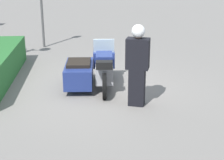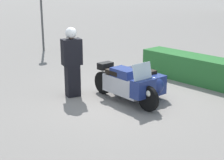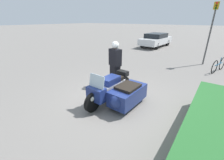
# 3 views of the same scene
# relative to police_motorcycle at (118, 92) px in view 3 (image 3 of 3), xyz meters

# --- Properties ---
(ground_plane) EXTENTS (160.00, 160.00, 0.00)m
(ground_plane) POSITION_rel_police_motorcycle_xyz_m (-0.25, -0.16, -0.46)
(ground_plane) COLOR slate
(police_motorcycle) EXTENTS (2.36, 1.37, 1.15)m
(police_motorcycle) POSITION_rel_police_motorcycle_xyz_m (0.00, 0.00, 0.00)
(police_motorcycle) COLOR black
(police_motorcycle) RESTS_ON ground
(officer_rider) EXTENTS (0.45, 0.58, 1.88)m
(officer_rider) POSITION_rel_police_motorcycle_xyz_m (-1.33, -1.05, 0.53)
(officer_rider) COLOR black
(officer_rider) RESTS_ON ground
(hedge_bush_curbside) EXTENTS (4.47, 0.83, 0.81)m
(hedge_bush_curbside) POSITION_rel_police_motorcycle_xyz_m (0.55, 2.57, -0.06)
(hedge_bush_curbside) COLOR #28662D
(hedge_bush_curbside) RESTS_ON ground
(traffic_light_far) EXTENTS (0.23, 0.26, 3.59)m
(traffic_light_far) POSITION_rel_police_motorcycle_xyz_m (-7.23, 1.70, 1.89)
(traffic_light_far) COLOR #4C4C4C
(traffic_light_far) RESTS_ON ground
(parked_car_background) EXTENTS (4.53, 2.01, 1.35)m
(parked_car_background) POSITION_rel_police_motorcycle_xyz_m (-11.87, -3.26, 0.26)
(parked_car_background) COLOR silver
(parked_car_background) RESTS_ON ground
(bicycle_parked) EXTENTS (1.76, 0.54, 0.79)m
(bicycle_parked) POSITION_rel_police_motorcycle_xyz_m (-6.12, 2.53, -0.10)
(bicycle_parked) COLOR black
(bicycle_parked) RESTS_ON ground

